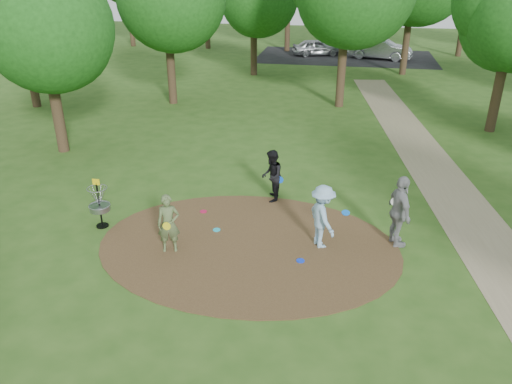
# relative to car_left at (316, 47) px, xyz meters

# --- Properties ---
(ground) EXTENTS (100.00, 100.00, 0.00)m
(ground) POSITION_rel_car_left_xyz_m (0.38, -30.17, -0.65)
(ground) COLOR #2D5119
(ground) RESTS_ON ground
(dirt_clearing) EXTENTS (8.40, 8.40, 0.02)m
(dirt_clearing) POSITION_rel_car_left_xyz_m (0.38, -30.17, -0.64)
(dirt_clearing) COLOR #47301C
(dirt_clearing) RESTS_ON ground
(footpath) EXTENTS (7.55, 39.89, 0.01)m
(footpath) POSITION_rel_car_left_xyz_m (6.88, -28.17, -0.64)
(footpath) COLOR #8C7A5B
(footpath) RESTS_ON ground
(parking_lot) EXTENTS (14.00, 8.00, 0.01)m
(parking_lot) POSITION_rel_car_left_xyz_m (2.38, -0.17, -0.64)
(parking_lot) COLOR black
(parking_lot) RESTS_ON ground
(player_observer_with_disc) EXTENTS (0.69, 0.56, 1.66)m
(player_observer_with_disc) POSITION_rel_car_left_xyz_m (-1.66, -30.80, 0.18)
(player_observer_with_disc) COLOR #53663B
(player_observer_with_disc) RESTS_ON ground
(player_throwing_with_disc) EXTENTS (1.32, 1.36, 1.82)m
(player_throwing_with_disc) POSITION_rel_car_left_xyz_m (2.36, -29.79, 0.26)
(player_throwing_with_disc) COLOR #91B9D8
(player_throwing_with_disc) RESTS_ON ground
(player_walking_with_disc) EXTENTS (0.76, 0.90, 1.73)m
(player_walking_with_disc) POSITION_rel_car_left_xyz_m (0.57, -27.19, 0.22)
(player_walking_with_disc) COLOR black
(player_walking_with_disc) RESTS_ON ground
(player_waiting_with_disc) EXTENTS (0.87, 1.31, 2.06)m
(player_waiting_with_disc) POSITION_rel_car_left_xyz_m (4.41, -29.35, 0.38)
(player_waiting_with_disc) COLOR gray
(player_waiting_with_disc) RESTS_ON ground
(disc_ground_cyan) EXTENTS (0.22, 0.22, 0.02)m
(disc_ground_cyan) POSITION_rel_car_left_xyz_m (-0.70, -29.51, -0.62)
(disc_ground_cyan) COLOR #1BBEDC
(disc_ground_cyan) RESTS_ON dirt_clearing
(disc_ground_blue) EXTENTS (0.22, 0.22, 0.02)m
(disc_ground_blue) POSITION_rel_car_left_xyz_m (1.89, -30.70, -0.62)
(disc_ground_blue) COLOR #0E32F2
(disc_ground_blue) RESTS_ON dirt_clearing
(disc_ground_red) EXTENTS (0.22, 0.22, 0.02)m
(disc_ground_red) POSITION_rel_car_left_xyz_m (-1.41, -28.45, -0.62)
(disc_ground_red) COLOR #C01343
(disc_ground_red) RESTS_ON dirt_clearing
(car_left) EXTENTS (4.10, 2.67, 1.30)m
(car_left) POSITION_rel_car_left_xyz_m (0.00, 0.00, 0.00)
(car_left) COLOR #9A9DA1
(car_left) RESTS_ON ground
(car_right) EXTENTS (5.09, 2.76, 1.59)m
(car_right) POSITION_rel_car_left_xyz_m (5.05, -0.67, 0.15)
(car_right) COLOR #9999A0
(car_right) RESTS_ON ground
(disc_golf_basket) EXTENTS (0.63, 0.63, 1.54)m
(disc_golf_basket) POSITION_rel_car_left_xyz_m (-4.12, -29.87, 0.23)
(disc_golf_basket) COLOR black
(disc_golf_basket) RESTS_ON ground
(tree_ring) EXTENTS (37.20, 46.02, 9.26)m
(tree_ring) POSITION_rel_car_left_xyz_m (2.13, -21.53, 4.58)
(tree_ring) COLOR #332316
(tree_ring) RESTS_ON ground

